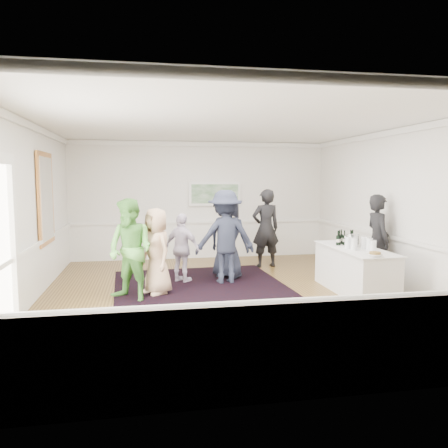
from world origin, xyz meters
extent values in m
plane|color=brown|center=(0.00, 0.00, 0.00)|extent=(8.00, 8.00, 0.00)
cube|color=white|center=(0.00, 0.00, 3.20)|extent=(7.00, 8.00, 0.02)
cube|color=white|center=(-3.50, 0.00, 1.60)|extent=(0.02, 8.00, 3.20)
cube|color=white|center=(3.50, 0.00, 1.60)|extent=(0.02, 8.00, 3.20)
cube|color=white|center=(0.00, 4.00, 1.60)|extent=(7.00, 0.02, 3.20)
cube|color=white|center=(0.00, -4.00, 1.60)|extent=(7.00, 0.02, 3.20)
cube|color=#D5873E|center=(-3.46, 1.30, 1.80)|extent=(0.04, 1.25, 1.85)
cube|color=white|center=(-3.43, 1.30, 1.80)|extent=(0.01, 1.05, 1.65)
cube|color=white|center=(-3.43, -1.08, 1.20)|extent=(0.10, 0.14, 2.40)
cube|color=white|center=(0.40, 3.95, 1.78)|extent=(1.44, 0.05, 0.66)
cube|color=#266627|center=(0.40, 3.92, 1.78)|extent=(1.30, 0.01, 0.52)
cube|color=black|center=(-0.39, 0.28, 0.01)|extent=(3.65, 4.66, 0.02)
cube|color=silver|center=(2.47, -0.23, 0.43)|extent=(0.76, 2.09, 0.86)
cube|color=silver|center=(2.47, -0.23, 0.86)|extent=(0.82, 2.15, 0.02)
imported|color=black|center=(3.20, 0.24, 0.94)|extent=(0.48, 0.70, 1.88)
imported|color=tan|center=(-1.30, 0.35, 0.82)|extent=(0.85, 0.96, 1.65)
imported|color=#56A642|center=(-1.77, -0.01, 0.92)|extent=(1.14, 1.11, 1.85)
imported|color=white|center=(-0.74, 1.19, 0.73)|extent=(0.89, 0.83, 1.47)
imported|color=#212638|center=(0.15, 0.99, 0.98)|extent=(1.31, 0.80, 1.96)
imported|color=black|center=(1.44, 2.47, 0.97)|extent=(0.75, 0.54, 1.94)
imported|color=#212638|center=(0.30, 1.44, 0.92)|extent=(1.07, 1.02, 1.85)
cylinder|color=#7EAB3D|center=(2.33, -0.45, 0.99)|extent=(0.12, 0.12, 0.24)
cylinder|color=#CE3C47|center=(2.61, -0.50, 0.99)|extent=(0.12, 0.12, 0.24)
cylinder|color=#6EAF3E|center=(2.29, -0.27, 0.99)|extent=(0.12, 0.12, 0.24)
cylinder|color=white|center=(2.53, -0.78, 0.99)|extent=(0.12, 0.12, 0.24)
cylinder|color=orange|center=(2.59, -0.36, 0.99)|extent=(0.12, 0.12, 0.24)
cylinder|color=silver|center=(2.50, -0.04, 0.99)|extent=(0.26, 0.26, 0.25)
imported|color=white|center=(2.37, -1.14, 0.90)|extent=(0.25, 0.25, 0.06)
cylinder|color=olive|center=(2.37, -1.14, 0.93)|extent=(0.19, 0.19, 0.04)
camera|label=1|loc=(-1.49, -7.94, 2.21)|focal=35.00mm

